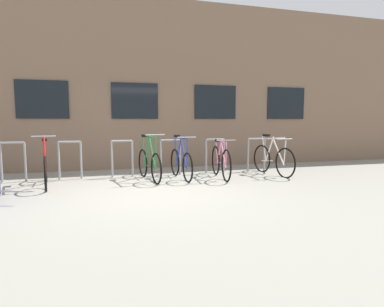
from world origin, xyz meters
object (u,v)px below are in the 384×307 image
(bicycle_white, at_px, (273,159))
(bicycle_pink, at_px, (221,161))
(bicycle_blue, at_px, (181,162))
(bicycle_red, at_px, (45,168))
(bicycle_green, at_px, (149,163))

(bicycle_white, bearing_deg, bicycle_pink, -178.65)
(bicycle_pink, bearing_deg, bicycle_blue, 171.51)
(bicycle_blue, distance_m, bicycle_white, 2.40)
(bicycle_red, relative_size, bicycle_blue, 1.03)
(bicycle_red, height_order, bicycle_white, bicycle_red)
(bicycle_white, bearing_deg, bicycle_green, 177.70)
(bicycle_pink, bearing_deg, bicycle_white, 1.35)
(bicycle_red, distance_m, bicycle_pink, 3.93)
(bicycle_green, bearing_deg, bicycle_pink, -5.32)
(bicycle_red, relative_size, bicycle_green, 1.00)
(bicycle_blue, bearing_deg, bicycle_green, 178.72)
(bicycle_blue, height_order, bicycle_green, bicycle_green)
(bicycle_white, height_order, bicycle_green, bicycle_green)
(bicycle_red, xyz_separation_m, bicycle_green, (2.21, 0.17, -0.00))
(bicycle_red, height_order, bicycle_blue, bicycle_red)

